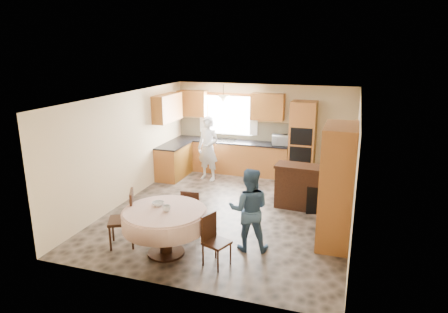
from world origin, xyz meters
TOP-DOWN VIEW (x-y plane):
  - floor at (0.00, 0.00)m, footprint 5.00×6.00m
  - ceiling at (0.00, 0.00)m, footprint 5.00×6.00m
  - wall_back at (0.00, 3.00)m, footprint 5.00×0.02m
  - wall_front at (0.00, -3.00)m, footprint 5.00×0.02m
  - wall_left at (-2.50, 0.00)m, footprint 0.02×6.00m
  - wall_right at (2.50, 0.00)m, footprint 0.02×6.00m
  - window at (-1.00, 2.98)m, footprint 1.40×0.03m
  - curtain_left at (-1.75, 2.93)m, footprint 0.22×0.02m
  - curtain_right at (-0.25, 2.93)m, footprint 0.22×0.02m
  - base_cab_back at (-0.85, 2.70)m, footprint 3.30×0.60m
  - counter_back at (-0.85, 2.70)m, footprint 3.30×0.64m
  - base_cab_left at (-2.20, 1.80)m, footprint 0.60×1.20m
  - counter_left at (-2.20, 1.80)m, footprint 0.64×1.20m
  - backsplash at (-0.85, 2.99)m, footprint 3.30×0.02m
  - wall_cab_left at (-2.05, 2.83)m, footprint 0.85×0.33m
  - wall_cab_right at (0.15, 2.83)m, footprint 0.90×0.33m
  - wall_cab_side at (-2.33, 1.80)m, footprint 0.33×1.20m
  - oven_tower at (1.15, 2.69)m, footprint 0.66×0.62m
  - oven_upper at (1.15, 2.38)m, footprint 0.56×0.01m
  - oven_lower at (1.15, 2.38)m, footprint 0.56×0.01m
  - pendant at (-1.00, 2.50)m, footprint 0.36×0.36m
  - sideboard at (1.49, 0.68)m, footprint 1.32×0.62m
  - space_heater at (1.77, 0.55)m, footprint 0.49×0.39m
  - cupboard at (2.22, -0.73)m, footprint 0.57×1.14m
  - dining_table at (-0.51, -2.13)m, footprint 1.44×1.44m
  - chair_left at (-1.32, -2.05)m, footprint 0.60×0.60m
  - chair_back at (-0.40, -1.21)m, footprint 0.40×0.40m
  - chair_right at (0.39, -2.18)m, footprint 0.48×0.48m
  - framed_picture at (2.47, 0.95)m, footprint 0.06×0.59m
  - microwave at (0.59, 2.65)m, footprint 0.54×0.42m
  - person_sink at (-1.22, 1.89)m, footprint 0.71×0.56m
  - person_dining at (0.80, -1.49)m, footprint 0.83×0.71m
  - bowl_sideboard at (1.30, 0.68)m, footprint 0.23×0.23m
  - bottle_sideboard at (1.86, 0.68)m, footprint 0.14×0.14m
  - cup_table at (-0.44, -2.18)m, footprint 0.15×0.15m
  - bowl_table at (-0.69, -2.00)m, footprint 0.24×0.24m

SIDE VIEW (x-z plane):
  - floor at x=0.00m, z-range -0.01..0.01m
  - space_heater at x=1.77m, z-range 0.00..0.60m
  - base_cab_back at x=-0.85m, z-range 0.00..0.88m
  - base_cab_left at x=-2.20m, z-range 0.00..0.88m
  - sideboard at x=1.49m, z-range 0.00..0.92m
  - chair_right at x=0.39m, z-range 0.05..0.91m
  - chair_back at x=-0.40m, z-range 0.05..0.92m
  - chair_left at x=-1.32m, z-range 0.05..1.08m
  - dining_table at x=-0.51m, z-range 0.23..1.06m
  - person_dining at x=0.80m, z-range 0.00..1.49m
  - oven_lower at x=1.15m, z-range 0.53..0.97m
  - bowl_table at x=-0.69m, z-range 0.82..0.89m
  - person_sink at x=-1.22m, z-range 0.00..1.72m
  - cup_table at x=-0.44m, z-range 0.82..0.93m
  - counter_back at x=-0.85m, z-range 0.88..0.92m
  - counter_left at x=-2.20m, z-range 0.88..0.92m
  - bowl_sideboard at x=1.30m, z-range 0.92..0.97m
  - microwave at x=0.59m, z-range 0.92..1.19m
  - oven_tower at x=1.15m, z-range 0.00..2.12m
  - bottle_sideboard at x=1.86m, z-range 0.92..1.22m
  - cupboard at x=2.22m, z-range 0.00..2.18m
  - backsplash at x=-0.85m, z-range 0.90..1.46m
  - wall_back at x=0.00m, z-range 0.00..2.50m
  - wall_front at x=0.00m, z-range 0.00..2.50m
  - wall_left at x=-2.50m, z-range 0.00..2.50m
  - wall_right at x=2.50m, z-range 0.00..2.50m
  - oven_upper at x=1.15m, z-range 1.02..1.48m
  - window at x=-1.00m, z-range 1.05..2.15m
  - curtain_left at x=-1.75m, z-range 1.08..2.22m
  - curtain_right at x=-0.25m, z-range 1.08..2.22m
  - framed_picture at x=2.47m, z-range 1.48..1.97m
  - wall_cab_left at x=-2.05m, z-range 1.55..2.27m
  - wall_cab_right at x=0.15m, z-range 1.55..2.27m
  - wall_cab_side at x=-2.33m, z-range 1.55..2.27m
  - pendant at x=-1.00m, z-range 2.03..2.21m
  - ceiling at x=0.00m, z-range 2.50..2.50m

